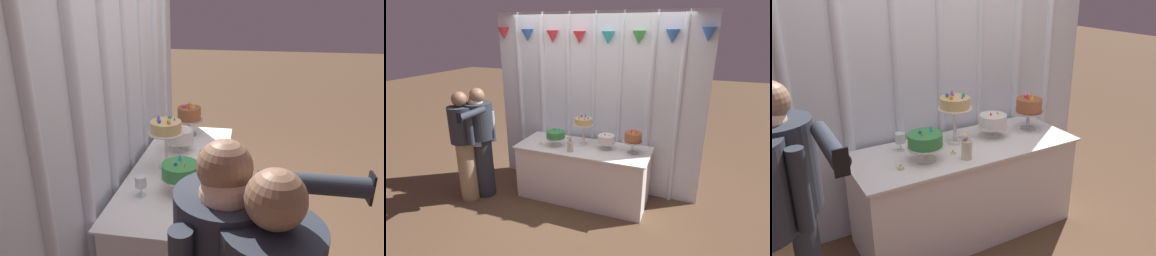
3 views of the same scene
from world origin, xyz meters
The scene contains 14 objects.
ground_plane centered at (0.00, 0.00, 0.00)m, with size 24.00×24.00×0.00m, color brown.
draped_curtain centered at (-0.02, 0.51, 1.35)m, with size 3.04×0.17×2.53m.
cake_table centered at (0.00, 0.10, 0.39)m, with size 1.81×0.71×0.77m.
cake_display_leftmost centered at (-0.38, 0.02, 0.92)m, with size 0.28×0.28×0.25m.
cake_display_midleft centered at (-0.03, 0.20, 1.09)m, with size 0.27×0.27×0.43m.
cake_display_midright centered at (0.31, 0.16, 0.90)m, with size 0.25×0.25×0.22m.
cake_display_rightmost centered at (0.66, 0.14, 0.98)m, with size 0.27×0.27×0.33m.
wine_glass centered at (-0.47, 0.27, 0.87)m, with size 0.08×0.08×0.14m.
flower_vase centered at (-0.11, -0.10, 0.87)m, with size 0.09×0.08×0.21m.
tealight_far_left centered at (-0.59, -0.03, 0.79)m, with size 0.05×0.05×0.04m.
tealight_near_left centered at (-0.15, 0.02, 0.78)m, with size 0.04×0.04×0.03m.
guest_man_pink_jacket centered at (-1.37, -0.34, 0.81)m, with size 0.40×0.40×1.47m.
guest_girl_blue_dress centered at (-1.35, -0.34, 0.85)m, with size 0.51×0.82×1.57m.
guest_man_dark_suit centered at (-1.49, -0.50, 0.84)m, with size 0.48×0.45×1.54m.
Camera 2 is at (1.34, -3.48, 2.31)m, focal length 28.19 mm.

